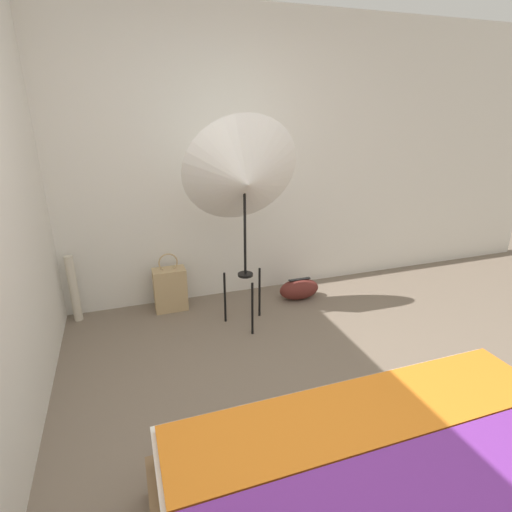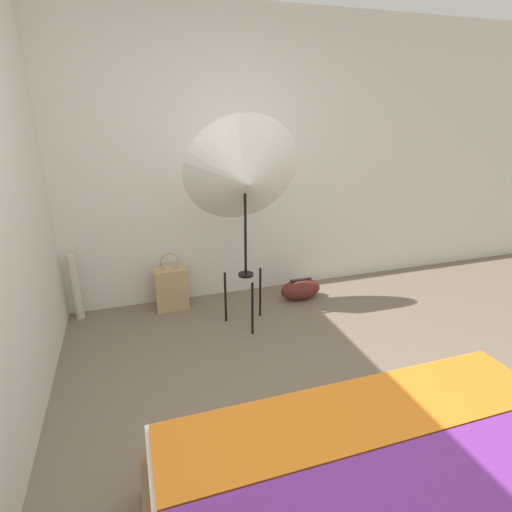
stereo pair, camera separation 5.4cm
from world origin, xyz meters
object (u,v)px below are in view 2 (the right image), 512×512
object	(u,v)px
duffel_bag	(300,289)
paper_roll	(76,287)
photo_umbrella	(245,178)
tote_bag	(172,288)

from	to	relation	value
duffel_bag	paper_roll	distance (m)	2.05
duffel_bag	paper_roll	xyz separation A→B (m)	(-2.03, 0.25, 0.20)
photo_umbrella	paper_roll	xyz separation A→B (m)	(-1.39, 0.54, -0.96)
tote_bag	photo_umbrella	bearing A→B (deg)	-39.73
photo_umbrella	duffel_bag	size ratio (longest dim) A/B	4.33
tote_bag	duffel_bag	size ratio (longest dim) A/B	1.37
paper_roll	tote_bag	bearing A→B (deg)	-4.41
duffel_bag	photo_umbrella	bearing A→B (deg)	-155.57
photo_umbrella	tote_bag	world-z (taller)	photo_umbrella
tote_bag	duffel_bag	distance (m)	1.23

